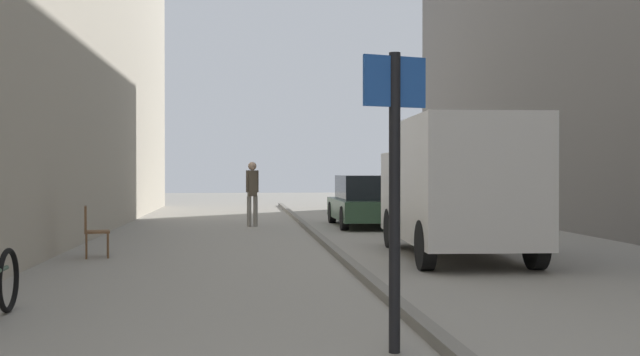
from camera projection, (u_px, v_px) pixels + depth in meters
ground_plane at (252, 256)px, 13.76m from camera, size 80.00×80.00×0.00m
kerb_strip at (336, 252)px, 13.93m from camera, size 0.16×40.00×0.12m
pedestrian_main_foreground at (252, 189)px, 21.02m from camera, size 0.36×0.25×1.83m
delivery_van at (456, 185)px, 13.45m from camera, size 2.23×5.12×2.49m
parked_car at (366, 201)px, 21.14m from camera, size 1.87×4.22×1.45m
street_sign_post at (395, 175)px, 6.41m from camera, size 0.58×0.20×2.60m
cafe_chair_near_window at (92, 228)px, 13.44m from camera, size 0.52×0.52×0.94m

